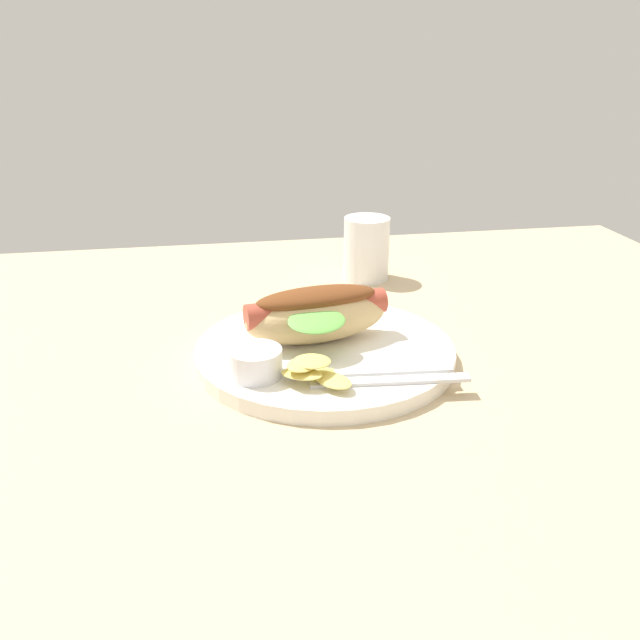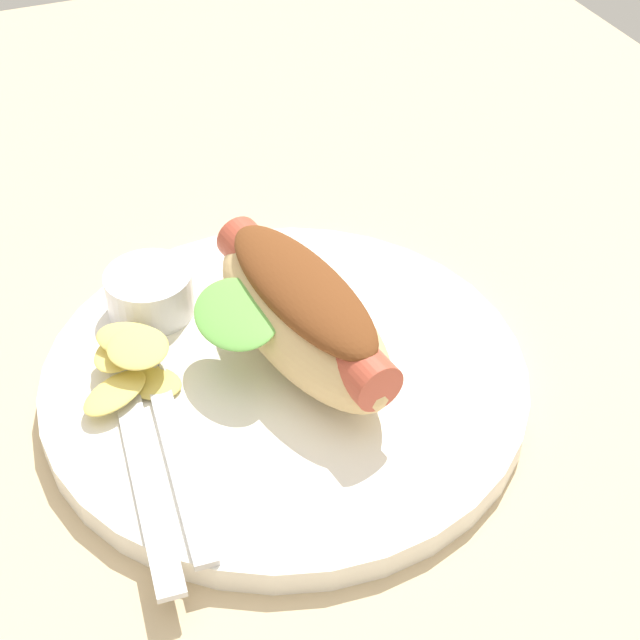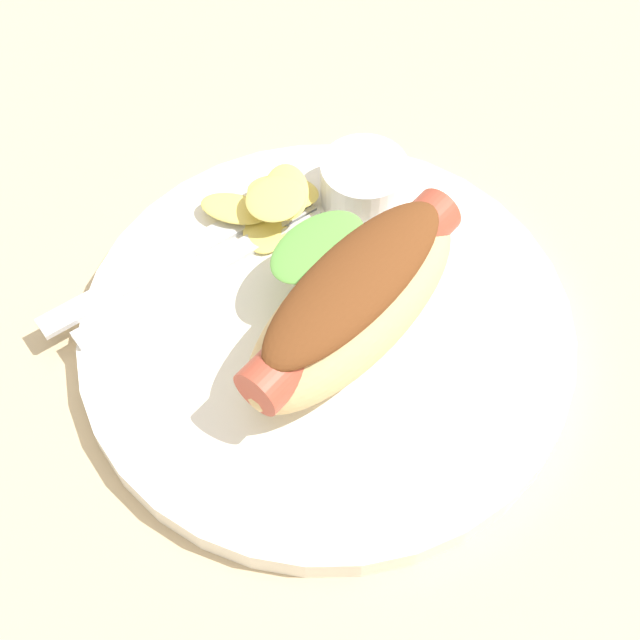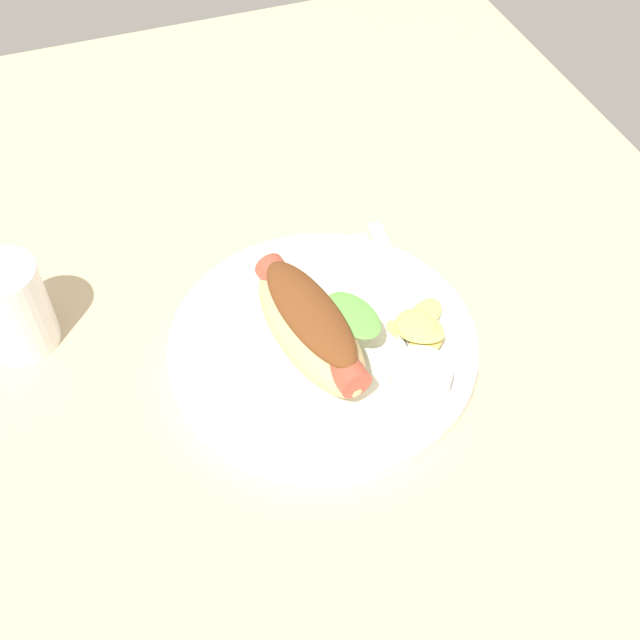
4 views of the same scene
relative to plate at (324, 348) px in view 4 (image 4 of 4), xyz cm
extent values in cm
cube|color=tan|center=(0.33, 1.37, -1.70)|extent=(120.00, 90.00, 1.80)
cylinder|color=white|center=(0.00, 0.00, 0.00)|extent=(27.46, 27.46, 1.60)
ellipsoid|color=#DBB77A|center=(-0.31, 1.80, 3.54)|extent=(16.34, 8.50, 5.47)
cylinder|color=#B24733|center=(-0.31, 1.80, 4.50)|extent=(15.58, 5.28, 2.74)
ellipsoid|color=brown|center=(-0.31, 1.80, 5.73)|extent=(13.79, 6.63, 2.13)
ellipsoid|color=#6BB74C|center=(-0.92, -2.24, 4.63)|extent=(6.67, 5.38, 1.64)
cylinder|color=white|center=(-7.45, -5.64, 2.18)|extent=(5.21, 5.21, 2.76)
cube|color=silver|center=(5.08, -7.45, 1.00)|extent=(12.99, 2.19, 0.40)
cube|color=silver|center=(-2.93, -6.38, 1.00)|extent=(3.21, 0.54, 0.40)
cube|color=silver|center=(-2.97, -6.83, 1.00)|extent=(3.21, 0.54, 0.40)
cube|color=silver|center=(-3.00, -7.28, 1.00)|extent=(3.21, 0.54, 0.40)
cube|color=silver|center=(4.94, -9.24, 0.98)|extent=(15.36, 2.66, 0.36)
ellipsoid|color=#E3CC62|center=(-1.15, -7.32, 1.05)|extent=(4.26, 4.36, 0.50)
ellipsoid|color=#E3CC62|center=(-0.58, -9.41, 1.57)|extent=(4.38, 4.81, 0.81)
ellipsoid|color=#E3CC62|center=(-3.37, -8.27, 1.95)|extent=(5.01, 4.88, 0.90)
ellipsoid|color=#E3CC62|center=(-2.27, -7.57, 2.81)|extent=(3.69, 3.49, 0.66)
ellipsoid|color=#E3CC62|center=(-3.16, -7.70, 2.63)|extent=(4.58, 4.89, 1.03)
cylinder|color=white|center=(10.81, 24.95, 3.60)|extent=(6.42, 6.42, 8.81)
camera|label=1|loc=(-11.26, -63.38, 30.66)|focal=37.59mm
camera|label=2|loc=(38.03, -13.02, 38.80)|focal=54.69mm
camera|label=3|loc=(19.22, 21.56, 44.35)|focal=53.02mm
camera|label=4|loc=(-41.66, 15.44, 55.59)|focal=45.01mm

